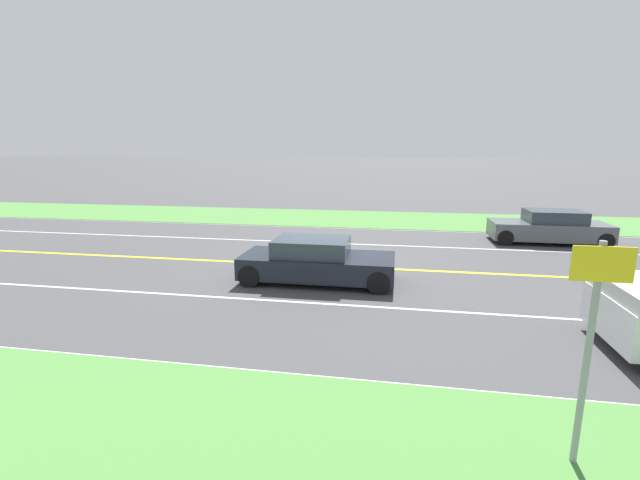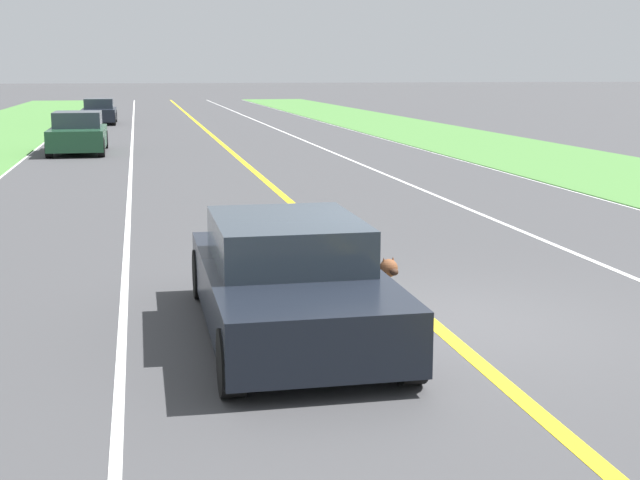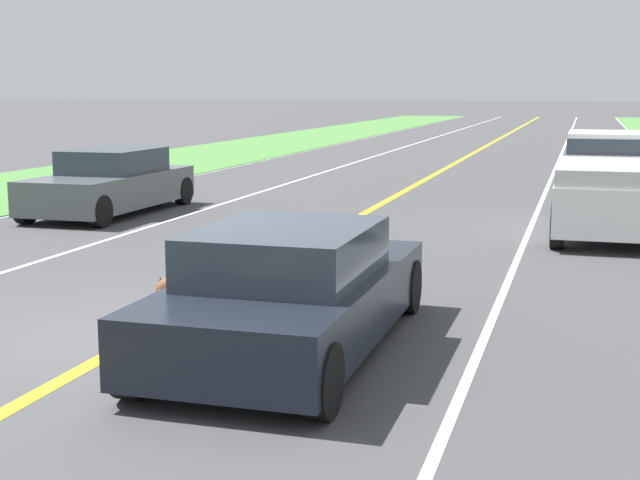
{
  "view_description": "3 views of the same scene",
  "coord_description": "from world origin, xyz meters",
  "views": [
    {
      "loc": [
        13.46,
        2.23,
        3.77
      ],
      "look_at": [
        1.33,
        0.09,
        1.16
      ],
      "focal_mm": 24.0,
      "sensor_mm": 36.0,
      "label": 1
    },
    {
      "loc": [
        3.24,
        9.45,
        2.86
      ],
      "look_at": [
        1.33,
        0.03,
        1.03
      ],
      "focal_mm": 50.0,
      "sensor_mm": 36.0,
      "label": 2
    },
    {
      "loc": [
        4.43,
        -8.19,
        2.59
      ],
      "look_at": [
        1.81,
        0.6,
        1.04
      ],
      "focal_mm": 50.0,
      "sensor_mm": 36.0,
      "label": 3
    }
  ],
  "objects": [
    {
      "name": "ground_plane",
      "position": [
        0.0,
        0.0,
        0.0
      ],
      "size": [
        400.0,
        400.0,
        0.0
      ],
      "primitive_type": "plane",
      "color": "#424244"
    },
    {
      "name": "pickup_truck",
      "position": [
        5.0,
        9.35,
        0.9
      ],
      "size": [
        2.12,
        5.7,
        1.75
      ],
      "color": "silver",
      "rests_on": "ground"
    },
    {
      "name": "ego_car",
      "position": [
        1.68,
        0.05,
        0.6
      ],
      "size": [
        1.88,
        4.38,
        1.27
      ],
      "color": "black",
      "rests_on": "ground"
    },
    {
      "name": "lane_dash_same_dir",
      "position": [
        3.5,
        0.0,
        0.0
      ],
      "size": [
        0.1,
        160.0,
        0.01
      ],
      "primitive_type": "cube",
      "color": "white",
      "rests_on": "ground"
    },
    {
      "name": "centre_divider_line",
      "position": [
        0.0,
        0.0,
        0.0
      ],
      "size": [
        0.18,
        160.0,
        0.01
      ],
      "primitive_type": "cube",
      "color": "yellow",
      "rests_on": "ground"
    },
    {
      "name": "oncoming_car",
      "position": [
        -5.16,
        8.51,
        0.63
      ],
      "size": [
        1.85,
        4.47,
        1.35
      ],
      "rotation": [
        0.0,
        0.0,
        3.14
      ],
      "color": "#51565B",
      "rests_on": "ground"
    },
    {
      "name": "dog",
      "position": [
        0.51,
        -0.54,
        0.46
      ],
      "size": [
        0.34,
        1.1,
        0.74
      ],
      "rotation": [
        0.0,
        0.0,
        0.17
      ],
      "color": "brown",
      "rests_on": "ground"
    }
  ]
}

